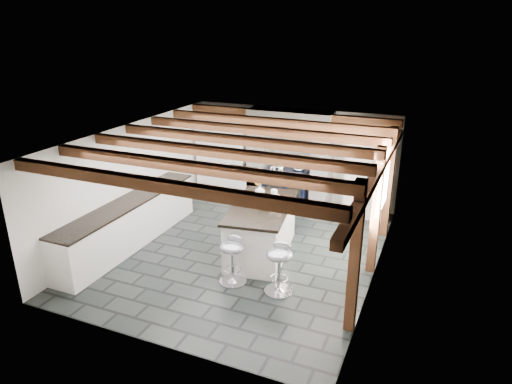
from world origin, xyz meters
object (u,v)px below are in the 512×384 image
at_px(kitchen_island, 261,229).
at_px(bar_stool_near, 279,262).
at_px(bar_stool_far, 233,254).
at_px(range_cooker, 288,186).

xyz_separation_m(kitchen_island, bar_stool_near, (0.78, -1.14, 0.04)).
height_order(kitchen_island, bar_stool_far, kitchen_island).
xyz_separation_m(range_cooker, kitchen_island, (0.36, -2.64, 0.04)).
relative_size(bar_stool_near, bar_stool_far, 1.03).
height_order(range_cooker, bar_stool_far, range_cooker).
distance_m(range_cooker, bar_stool_near, 3.95).
relative_size(kitchen_island, bar_stool_near, 2.40).
bearing_deg(bar_stool_far, range_cooker, 98.28).
bearing_deg(bar_stool_near, kitchen_island, 118.86).
relative_size(range_cooker, bar_stool_near, 1.12).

